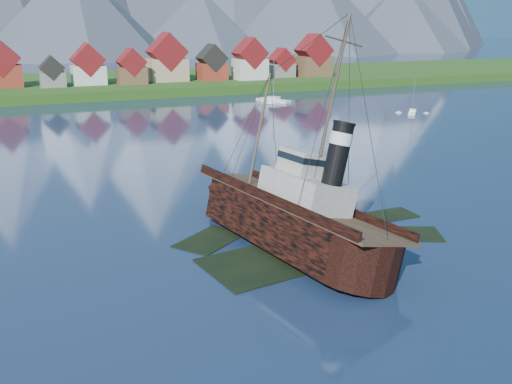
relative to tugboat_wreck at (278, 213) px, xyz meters
name	(u,v)px	position (x,y,z in m)	size (l,w,h in m)	color
ground	(306,247)	(2.09, -2.73, -3.32)	(1400.00, 1400.00, 0.00)	#172540
shoal	(310,241)	(3.87, -0.58, -3.66)	(31.71, 21.24, 1.14)	black
shore_bank	(90,88)	(2.09, 167.27, -3.32)	(600.00, 80.00, 3.20)	#1C3F12
seawall	(107,101)	(2.09, 129.27, -3.32)	(600.00, 2.50, 2.00)	#3F3D38
tugboat_wreck	(278,213)	(0.00, 0.00, 0.00)	(7.77, 33.47, 26.52)	black
sailboat_d	(413,113)	(73.50, 69.88, -3.09)	(6.20, 6.60, 9.89)	white
sailboat_f	(274,101)	(49.06, 106.02, -3.03)	(7.86, 11.82, 13.20)	white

